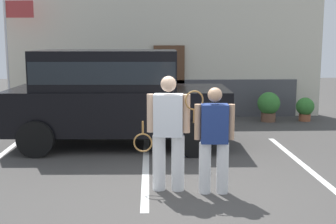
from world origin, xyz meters
TOP-DOWN VIEW (x-y plane):
  - ground_plane at (0.00, 0.00)m, footprint 40.00×40.00m
  - parking_stripe_1 at (-0.56, 1.50)m, footprint 0.12×4.40m
  - parking_stripe_2 at (2.32, 1.50)m, footprint 0.12×4.40m
  - house_frontage at (0.00, 6.93)m, footprint 9.21×0.40m
  - parked_suv at (-1.23, 3.19)m, footprint 4.66×2.29m
  - tennis_player_man at (-0.21, 0.24)m, footprint 0.89×0.32m
  - tennis_player_woman at (0.45, 0.07)m, footprint 0.73×0.27m
  - potted_plant_by_porch at (2.83, 5.91)m, footprint 0.63×0.63m
  - potted_plant_secondary at (3.88, 5.94)m, footprint 0.50×0.50m
  - flag_pole at (-4.19, 6.16)m, footprint 0.80×0.08m

SIDE VIEW (x-z plane):
  - ground_plane at x=0.00m, z-range 0.00..0.00m
  - parking_stripe_1 at x=-0.56m, z-range 0.00..0.01m
  - parking_stripe_2 at x=2.32m, z-range 0.00..0.01m
  - potted_plant_secondary at x=3.88m, z-range 0.04..0.70m
  - potted_plant_by_porch at x=2.83m, z-range 0.05..0.87m
  - tennis_player_woman at x=0.45m, z-range 0.04..1.63m
  - tennis_player_man at x=-0.21m, z-range 0.03..1.77m
  - parked_suv at x=-1.23m, z-range 0.12..2.17m
  - house_frontage at x=0.00m, z-range -0.11..3.49m
  - flag_pole at x=-4.19m, z-range 0.62..3.98m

